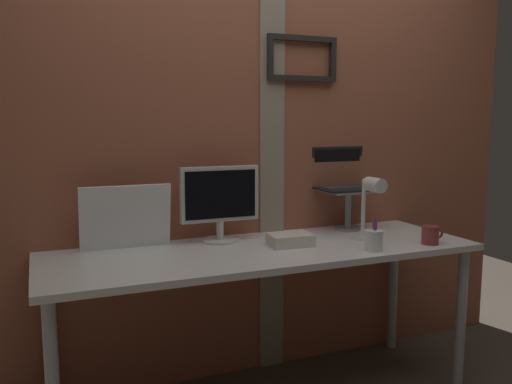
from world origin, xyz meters
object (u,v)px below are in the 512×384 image
coffee_mug (431,235)px  whiteboard_panel (126,217)px  monitor (220,199)px  laptop (342,177)px  desk_lamp (370,202)px  pen_cup (374,240)px

coffee_mug → whiteboard_panel: bearing=161.2°
monitor → whiteboard_panel: size_ratio=0.95×
laptop → coffee_mug: laptop is taller
monitor → desk_lamp: bearing=-21.0°
laptop → pen_cup: 0.57m
monitor → laptop: laptop is taller
desk_lamp → whiteboard_panel: bearing=165.6°
coffee_mug → laptop: bearing=110.2°
monitor → pen_cup: size_ratio=2.34×
monitor → pen_cup: 0.75m
monitor → coffee_mug: size_ratio=3.30×
whiteboard_panel → coffee_mug: 1.44m
laptop → desk_lamp: size_ratio=1.01×
monitor → desk_lamp: size_ratio=1.24×
laptop → coffee_mug: bearing=-69.8°
whiteboard_panel → coffee_mug: bearing=-18.8°
laptop → whiteboard_panel: laptop is taller
monitor → coffee_mug: monitor is taller
whiteboard_panel → pen_cup: 1.14m
coffee_mug → desk_lamp: bearing=142.8°
desk_lamp → pen_cup: 0.25m
monitor → laptop: 0.73m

